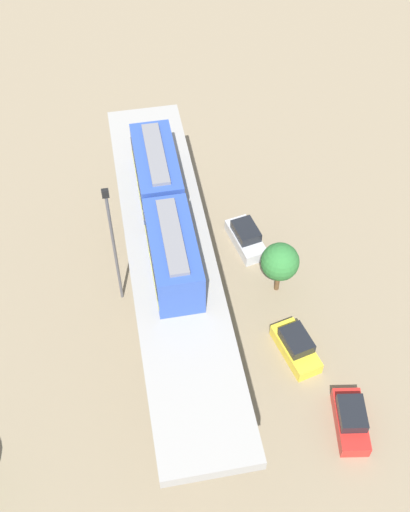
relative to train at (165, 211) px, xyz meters
name	(u,v)px	position (x,y,z in m)	size (l,w,h in m)	color
ground_plane	(175,326)	(0.00, -1.88, -9.87)	(120.00, 120.00, 0.00)	#84755B
viaduct	(172,272)	(0.00, -1.88, -3.65)	(5.20, 28.00, 8.34)	#999691
train	(165,211)	(0.00, 0.00, 0.00)	(2.64, 13.55, 3.24)	#2D4CA5
parked_car_red	(351,420)	(9.71, -11.24, -9.13)	(2.43, 4.43, 1.76)	red
parked_car_yellow	(296,347)	(7.76, -5.49, -9.13)	(2.72, 4.50, 1.76)	yellow
parked_car_silver	(246,238)	(6.58, 4.70, -9.13)	(2.60, 4.47, 1.76)	#B2B5BA
tree_near_viaduct	(280,262)	(7.87, 0.05, -6.77)	(2.74, 2.74, 4.50)	brown
signal_post	(114,243)	(-3.40, 1.37, -3.87)	(0.44, 0.28, 10.94)	#4C4C51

